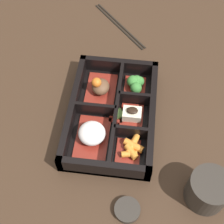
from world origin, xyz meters
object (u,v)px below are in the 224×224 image
at_px(bowl_rice, 92,134).
at_px(sauce_dish, 127,210).
at_px(chopsticks, 119,25).
at_px(tea_cup, 208,190).

distance_m(bowl_rice, sauce_dish, 0.18).
bearing_deg(chopsticks, sauce_dish, -172.11).
xyz_separation_m(chopsticks, sauce_dish, (-0.54, -0.07, 0.00)).
relative_size(tea_cup, sauce_dish, 1.59).
bearing_deg(tea_cup, chopsticks, 24.76).
distance_m(tea_cup, chopsticks, 0.54).
height_order(bowl_rice, sauce_dish, bowl_rice).
relative_size(bowl_rice, tea_cup, 1.37).
bearing_deg(bowl_rice, sauce_dish, -147.92).
bearing_deg(bowl_rice, chopsticks, -2.62).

